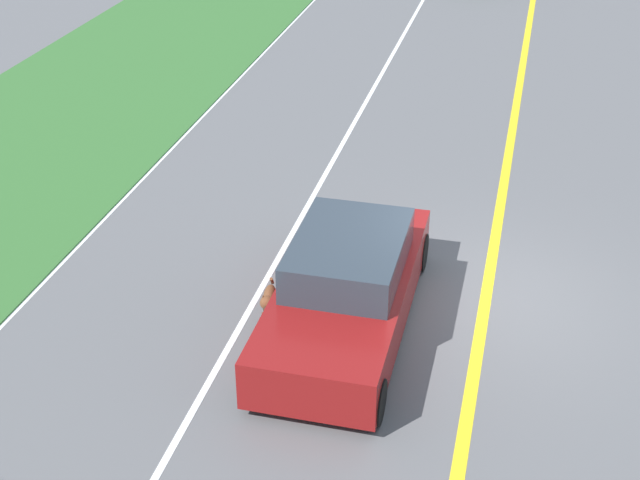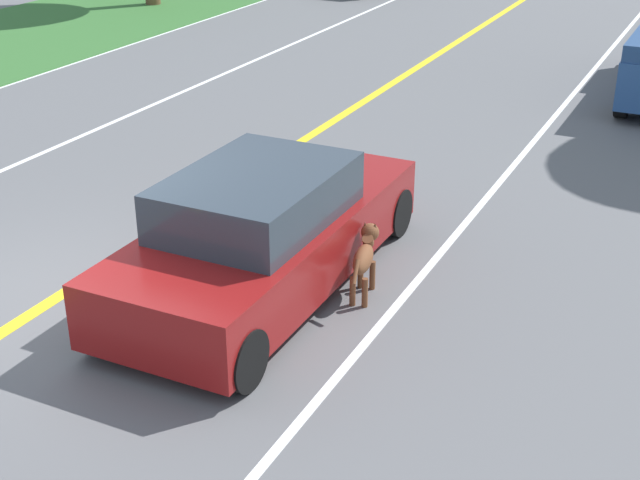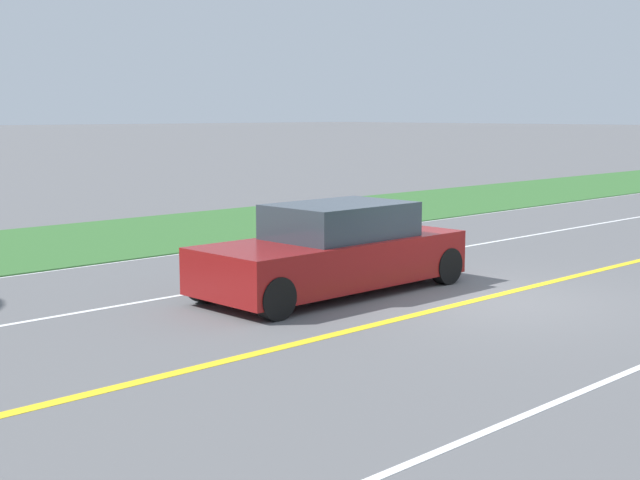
# 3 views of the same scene
# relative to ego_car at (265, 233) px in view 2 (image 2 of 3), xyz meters

# --- Properties ---
(ground_plane) EXTENTS (400.00, 400.00, 0.00)m
(ground_plane) POSITION_rel_ego_car_xyz_m (-1.97, -1.25, -0.67)
(ground_plane) COLOR #5B5B5E
(centre_divider_line) EXTENTS (0.18, 160.00, 0.01)m
(centre_divider_line) POSITION_rel_ego_car_xyz_m (-1.97, -1.25, -0.66)
(centre_divider_line) COLOR yellow
(centre_divider_line) RESTS_ON ground
(lane_dash_same_dir) EXTENTS (0.10, 160.00, 0.01)m
(lane_dash_same_dir) POSITION_rel_ego_car_xyz_m (1.53, -1.25, -0.66)
(lane_dash_same_dir) COLOR white
(lane_dash_same_dir) RESTS_ON ground
(ego_car) EXTENTS (1.85, 4.66, 1.44)m
(ego_car) POSITION_rel_ego_car_xyz_m (0.00, 0.00, 0.00)
(ego_car) COLOR maroon
(ego_car) RESTS_ON ground
(dog) EXTENTS (0.36, 1.07, 0.76)m
(dog) POSITION_rel_ego_car_xyz_m (1.09, 0.32, -0.19)
(dog) COLOR brown
(dog) RESTS_ON ground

